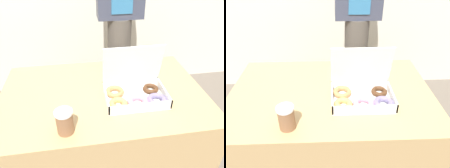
# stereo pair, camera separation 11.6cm
# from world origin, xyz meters

# --- Properties ---
(table) EXTENTS (1.17, 0.76, 0.75)m
(table) POSITION_xyz_m (0.00, 0.00, 0.38)
(table) COLOR tan
(table) RESTS_ON ground_plane
(donut_box) EXTENTS (0.34, 0.26, 0.28)m
(donut_box) POSITION_xyz_m (0.17, -0.09, 0.79)
(donut_box) COLOR white
(donut_box) RESTS_ON table
(coffee_cup) EXTENTS (0.08, 0.08, 0.12)m
(coffee_cup) POSITION_xyz_m (-0.21, -0.28, 0.81)
(coffee_cup) COLOR #8C6042
(coffee_cup) RESTS_ON table
(person_customer) EXTENTS (0.35, 0.22, 1.83)m
(person_customer) POSITION_xyz_m (0.22, 0.64, 1.05)
(person_customer) COLOR #4C4742
(person_customer) RESTS_ON ground_plane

